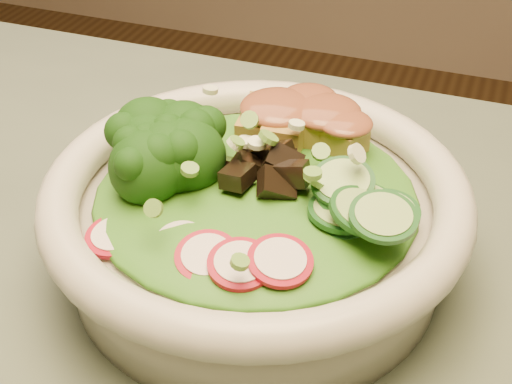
% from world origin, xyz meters
% --- Properties ---
extents(salad_bowl, '(0.25, 0.25, 0.07)m').
position_xyz_m(salad_bowl, '(0.07, 0.14, 0.79)').
color(salad_bowl, beige).
rests_on(salad_bowl, dining_table).
extents(lettuce_bed, '(0.19, 0.19, 0.02)m').
position_xyz_m(lettuce_bed, '(0.07, 0.14, 0.81)').
color(lettuce_bed, '#1B6214').
rests_on(lettuce_bed, salad_bowl).
extents(broccoli_florets, '(0.08, 0.07, 0.04)m').
position_xyz_m(broccoli_florets, '(0.01, 0.14, 0.82)').
color(broccoli_florets, black).
rests_on(broccoli_florets, salad_bowl).
extents(radish_slices, '(0.11, 0.05, 0.02)m').
position_xyz_m(radish_slices, '(0.06, 0.08, 0.81)').
color(radish_slices, maroon).
rests_on(radish_slices, salad_bowl).
extents(cucumber_slices, '(0.07, 0.07, 0.03)m').
position_xyz_m(cucumber_slices, '(0.13, 0.13, 0.82)').
color(cucumber_slices, '#95C36C').
rests_on(cucumber_slices, salad_bowl).
extents(mushroom_heap, '(0.07, 0.07, 0.04)m').
position_xyz_m(mushroom_heap, '(0.07, 0.15, 0.82)').
color(mushroom_heap, black).
rests_on(mushroom_heap, salad_bowl).
extents(tofu_cubes, '(0.09, 0.07, 0.03)m').
position_xyz_m(tofu_cubes, '(0.07, 0.19, 0.82)').
color(tofu_cubes, olive).
rests_on(tofu_cubes, salad_bowl).
extents(peanut_sauce, '(0.06, 0.05, 0.01)m').
position_xyz_m(peanut_sauce, '(0.07, 0.19, 0.83)').
color(peanut_sauce, brown).
rests_on(peanut_sauce, tofu_cubes).
extents(scallion_garnish, '(0.18, 0.18, 0.02)m').
position_xyz_m(scallion_garnish, '(0.07, 0.14, 0.83)').
color(scallion_garnish, '#629936').
rests_on(scallion_garnish, salad_bowl).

